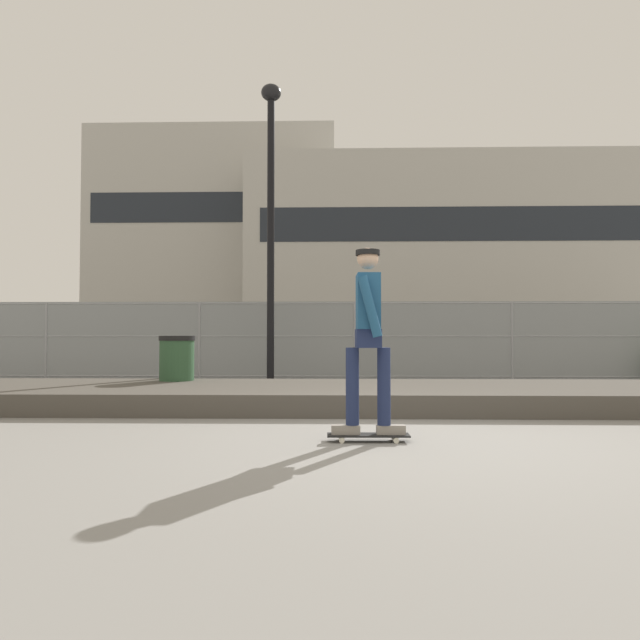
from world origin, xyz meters
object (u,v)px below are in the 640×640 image
Objects in this scene: skater at (368,327)px; parked_car_mid at (479,342)px; street_lamp at (271,195)px; trash_bin at (177,367)px; parked_car_near at (258,342)px; skateboard at (368,436)px.

parked_car_mid is (3.88, 10.42, -0.28)m from skater.
street_lamp reaches higher than skater.
street_lamp is at bearing 67.41° from trash_bin.
street_lamp is at bearing -78.54° from parked_car_near.
trash_bin is (-0.35, -7.15, -0.32)m from parked_car_near.
parked_car_near is at bearing 103.47° from skateboard.
street_lamp reaches higher than parked_car_near.
parked_car_near and parked_car_mid have the same top height.
parked_car_near is 4.36× the size of trash_bin.
trash_bin is (-1.21, -2.91, -3.60)m from street_lamp.
skater is 4.65m from trash_bin.
skateboard is at bearing -76.53° from parked_car_near.
trash_bin reaches higher than skateboard.
trash_bin is (-2.92, 3.57, -0.60)m from skater.
parked_car_near is (-0.86, 4.24, -3.28)m from street_lamp.
parked_car_near is (-2.57, 10.72, -0.28)m from skater.
skater is at bearing -76.53° from parked_car_near.
skateboard is 7.84m from street_lamp.
skater reaches higher than skateboard.
skateboard is at bearing -50.74° from trash_bin.
trash_bin is at bearing -92.80° from parked_car_near.
parked_car_mid is 4.32× the size of trash_bin.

